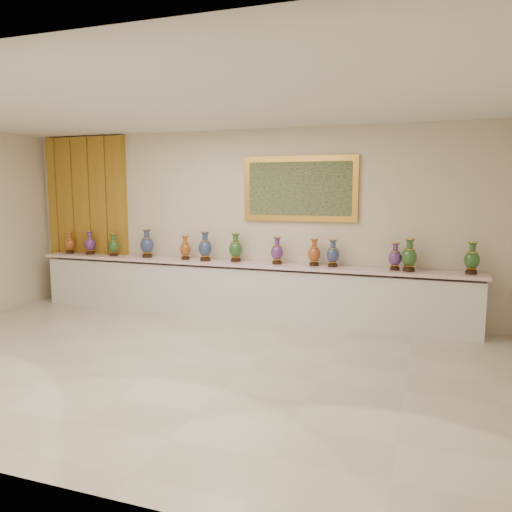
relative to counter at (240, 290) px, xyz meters
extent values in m
plane|color=beige|center=(0.00, -2.27, -0.44)|extent=(8.00, 8.00, 0.00)
plane|color=beige|center=(0.00, 0.23, 1.06)|extent=(8.00, 0.00, 8.00)
plane|color=white|center=(0.00, -2.27, 2.56)|extent=(8.00, 8.00, 0.00)
cube|color=#B46C26|center=(-3.03, 0.17, 1.06)|extent=(1.64, 0.14, 2.95)
cube|color=gold|center=(0.91, 0.19, 1.63)|extent=(1.80, 0.06, 1.00)
cube|color=black|center=(0.91, 0.16, 1.63)|extent=(1.62, 0.02, 0.82)
cube|color=white|center=(0.00, 0.00, -0.03)|extent=(7.20, 0.42, 0.81)
cube|color=beige|center=(0.00, -0.02, 0.44)|extent=(7.28, 0.48, 0.05)
cylinder|color=#311C0D|center=(-3.31, -0.01, 0.48)|extent=(0.14, 0.14, 0.04)
cone|color=gold|center=(-3.31, -0.01, 0.53)|extent=(0.12, 0.12, 0.03)
ellipsoid|color=maroon|center=(-3.31, -0.01, 0.64)|extent=(0.22, 0.22, 0.23)
cylinder|color=gold|center=(-3.31, -0.01, 0.73)|extent=(0.13, 0.13, 0.01)
cylinder|color=maroon|center=(-3.31, -0.01, 0.78)|extent=(0.07, 0.07, 0.08)
cone|color=maroon|center=(-3.31, -0.01, 0.84)|extent=(0.13, 0.13, 0.03)
cylinder|color=gold|center=(-3.31, -0.01, 0.86)|extent=(0.13, 0.13, 0.01)
cylinder|color=#311C0D|center=(-2.88, 0.00, 0.48)|extent=(0.15, 0.15, 0.04)
cone|color=gold|center=(-2.88, 0.00, 0.53)|extent=(0.13, 0.13, 0.03)
ellipsoid|color=#281553|center=(-2.88, 0.00, 0.65)|extent=(0.24, 0.24, 0.25)
cylinder|color=gold|center=(-2.88, 0.00, 0.75)|extent=(0.13, 0.13, 0.01)
cylinder|color=#281553|center=(-2.88, 0.00, 0.81)|extent=(0.08, 0.08, 0.09)
cone|color=#281553|center=(-2.88, 0.00, 0.87)|extent=(0.13, 0.13, 0.03)
cylinder|color=gold|center=(-2.88, 0.00, 0.88)|extent=(0.14, 0.14, 0.01)
cylinder|color=#311C0D|center=(-2.35, -0.05, 0.48)|extent=(0.14, 0.14, 0.04)
cone|color=gold|center=(-2.35, -0.05, 0.53)|extent=(0.12, 0.12, 0.03)
ellipsoid|color=black|center=(-2.35, -0.05, 0.64)|extent=(0.21, 0.21, 0.23)
cylinder|color=gold|center=(-2.35, -0.05, 0.73)|extent=(0.13, 0.13, 0.01)
cylinder|color=black|center=(-2.35, -0.05, 0.78)|extent=(0.07, 0.07, 0.08)
cone|color=black|center=(-2.35, -0.05, 0.84)|extent=(0.13, 0.13, 0.03)
cylinder|color=gold|center=(-2.35, -0.05, 0.85)|extent=(0.13, 0.13, 0.01)
cylinder|color=#311C0D|center=(-1.70, -0.01, 0.49)|extent=(0.17, 0.17, 0.05)
cone|color=gold|center=(-1.70, -0.01, 0.54)|extent=(0.15, 0.15, 0.03)
ellipsoid|color=#0E1843|center=(-1.70, -0.01, 0.67)|extent=(0.26, 0.26, 0.28)
cylinder|color=gold|center=(-1.70, -0.01, 0.79)|extent=(0.15, 0.15, 0.01)
cylinder|color=#0E1843|center=(-1.70, -0.01, 0.85)|extent=(0.09, 0.09, 0.10)
cone|color=#0E1843|center=(-1.70, -0.01, 0.92)|extent=(0.15, 0.15, 0.04)
cylinder|color=gold|center=(-1.70, -0.01, 0.94)|extent=(0.16, 0.16, 0.01)
cylinder|color=#311C0D|center=(-0.96, -0.02, 0.48)|extent=(0.14, 0.14, 0.04)
cone|color=gold|center=(-0.96, -0.02, 0.53)|extent=(0.12, 0.12, 0.03)
ellipsoid|color=maroon|center=(-0.96, -0.02, 0.63)|extent=(0.23, 0.23, 0.23)
cylinder|color=gold|center=(-0.96, -0.02, 0.73)|extent=(0.12, 0.12, 0.01)
cylinder|color=maroon|center=(-0.96, -0.02, 0.78)|extent=(0.07, 0.07, 0.08)
cone|color=maroon|center=(-0.96, -0.02, 0.84)|extent=(0.12, 0.12, 0.03)
cylinder|color=gold|center=(-0.96, -0.02, 0.85)|extent=(0.13, 0.13, 0.01)
cylinder|color=#311C0D|center=(-0.59, -0.06, 0.49)|extent=(0.17, 0.17, 0.05)
cone|color=gold|center=(-0.59, -0.06, 0.54)|extent=(0.15, 0.15, 0.03)
ellipsoid|color=#0E1843|center=(-0.59, -0.06, 0.67)|extent=(0.25, 0.25, 0.28)
cylinder|color=gold|center=(-0.59, -0.06, 0.79)|extent=(0.15, 0.15, 0.01)
cylinder|color=#0E1843|center=(-0.59, -0.06, 0.85)|extent=(0.09, 0.09, 0.10)
cone|color=#0E1843|center=(-0.59, -0.06, 0.92)|extent=(0.15, 0.15, 0.04)
cylinder|color=gold|center=(-0.59, -0.06, 0.94)|extent=(0.16, 0.16, 0.01)
cylinder|color=#311C0D|center=(-0.09, 0.02, 0.49)|extent=(0.16, 0.16, 0.05)
cone|color=gold|center=(-0.09, 0.02, 0.54)|extent=(0.14, 0.14, 0.03)
ellipsoid|color=black|center=(-0.09, 0.02, 0.66)|extent=(0.28, 0.28, 0.27)
cylinder|color=gold|center=(-0.09, 0.02, 0.78)|extent=(0.15, 0.15, 0.01)
cylinder|color=black|center=(-0.09, 0.02, 0.84)|extent=(0.09, 0.09, 0.10)
cone|color=black|center=(-0.09, 0.02, 0.90)|extent=(0.15, 0.15, 0.04)
cylinder|color=gold|center=(-0.09, 0.02, 0.92)|extent=(0.15, 0.15, 0.01)
cylinder|color=#311C0D|center=(0.62, -0.01, 0.48)|extent=(0.15, 0.15, 0.04)
cone|color=gold|center=(0.62, -0.01, 0.53)|extent=(0.13, 0.13, 0.03)
ellipsoid|color=#281553|center=(0.62, -0.01, 0.65)|extent=(0.24, 0.24, 0.25)
cylinder|color=gold|center=(0.62, -0.01, 0.75)|extent=(0.13, 0.13, 0.01)
cylinder|color=#281553|center=(0.62, -0.01, 0.81)|extent=(0.08, 0.08, 0.09)
cone|color=#281553|center=(0.62, -0.01, 0.87)|extent=(0.13, 0.13, 0.03)
cylinder|color=gold|center=(0.62, -0.01, 0.88)|extent=(0.14, 0.14, 0.01)
cylinder|color=#311C0D|center=(1.20, 0.01, 0.48)|extent=(0.15, 0.15, 0.04)
cone|color=gold|center=(1.20, 0.01, 0.53)|extent=(0.13, 0.13, 0.03)
ellipsoid|color=maroon|center=(1.20, 0.01, 0.64)|extent=(0.24, 0.24, 0.24)
cylinder|color=gold|center=(1.20, 0.01, 0.74)|extent=(0.13, 0.13, 0.01)
cylinder|color=maroon|center=(1.20, 0.01, 0.80)|extent=(0.08, 0.08, 0.09)
cone|color=maroon|center=(1.20, 0.01, 0.86)|extent=(0.13, 0.13, 0.03)
cylinder|color=gold|center=(1.20, 0.01, 0.87)|extent=(0.13, 0.13, 0.01)
cylinder|color=#311C0D|center=(1.49, 0.00, 0.48)|extent=(0.15, 0.15, 0.04)
cone|color=gold|center=(1.49, 0.00, 0.53)|extent=(0.13, 0.13, 0.03)
ellipsoid|color=#0E1843|center=(1.49, 0.00, 0.64)|extent=(0.25, 0.25, 0.24)
cylinder|color=gold|center=(1.49, 0.00, 0.75)|extent=(0.13, 0.13, 0.01)
cylinder|color=#0E1843|center=(1.49, 0.00, 0.80)|extent=(0.08, 0.08, 0.09)
cone|color=#0E1843|center=(1.49, 0.00, 0.86)|extent=(0.13, 0.13, 0.03)
cylinder|color=gold|center=(1.49, 0.00, 0.87)|extent=(0.14, 0.14, 0.01)
cylinder|color=#311C0D|center=(2.39, -0.01, 0.48)|extent=(0.14, 0.14, 0.04)
cone|color=gold|center=(2.39, -0.01, 0.53)|extent=(0.12, 0.12, 0.03)
ellipsoid|color=#281553|center=(2.39, -0.01, 0.64)|extent=(0.25, 0.25, 0.23)
cylinder|color=gold|center=(2.39, -0.01, 0.74)|extent=(0.13, 0.13, 0.01)
cylinder|color=#281553|center=(2.39, -0.01, 0.79)|extent=(0.07, 0.07, 0.08)
cone|color=#281553|center=(2.39, -0.01, 0.84)|extent=(0.13, 0.13, 0.03)
cylinder|color=gold|center=(2.39, -0.01, 0.86)|extent=(0.13, 0.13, 0.01)
cylinder|color=#311C0D|center=(2.58, -0.06, 0.49)|extent=(0.16, 0.16, 0.05)
cone|color=gold|center=(2.58, -0.06, 0.54)|extent=(0.14, 0.14, 0.03)
ellipsoid|color=black|center=(2.58, -0.06, 0.67)|extent=(0.25, 0.25, 0.27)
cylinder|color=gold|center=(2.58, -0.06, 0.78)|extent=(0.15, 0.15, 0.01)
cylinder|color=black|center=(2.58, -0.06, 0.84)|extent=(0.09, 0.09, 0.10)
cone|color=black|center=(2.58, -0.06, 0.91)|extent=(0.15, 0.15, 0.04)
cylinder|color=gold|center=(2.58, -0.06, 0.92)|extent=(0.15, 0.15, 0.01)
cylinder|color=#311C0D|center=(3.40, -0.01, 0.49)|extent=(0.16, 0.16, 0.04)
cone|color=gold|center=(3.40, -0.01, 0.53)|extent=(0.14, 0.14, 0.03)
ellipsoid|color=black|center=(3.40, -0.01, 0.66)|extent=(0.27, 0.27, 0.26)
cylinder|color=gold|center=(3.40, -0.01, 0.77)|extent=(0.14, 0.14, 0.01)
cylinder|color=black|center=(3.40, -0.01, 0.82)|extent=(0.08, 0.08, 0.09)
cone|color=black|center=(3.40, -0.01, 0.89)|extent=(0.14, 0.14, 0.03)
cylinder|color=gold|center=(3.40, -0.01, 0.91)|extent=(0.15, 0.15, 0.01)
camera|label=1|loc=(2.85, -7.35, 1.62)|focal=35.00mm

